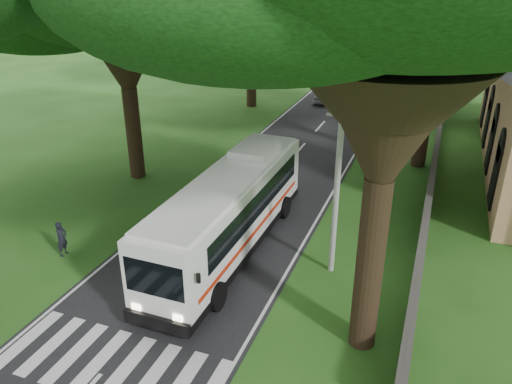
% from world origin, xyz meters
% --- Properties ---
extents(ground, '(140.00, 140.00, 0.00)m').
position_xyz_m(ground, '(0.00, 0.00, 0.00)').
color(ground, '#224C15').
rests_on(ground, ground).
extents(road, '(8.00, 120.00, 0.04)m').
position_xyz_m(road, '(0.00, 25.00, 0.01)').
color(road, black).
rests_on(road, ground).
extents(crosswalk, '(8.00, 3.00, 0.01)m').
position_xyz_m(crosswalk, '(0.00, -2.00, 0.00)').
color(crosswalk, silver).
rests_on(crosswalk, ground).
extents(property_wall, '(0.35, 50.00, 1.20)m').
position_xyz_m(property_wall, '(9.00, 24.00, 0.60)').
color(property_wall, '#383533').
rests_on(property_wall, ground).
extents(pole_near, '(1.60, 0.24, 8.00)m').
position_xyz_m(pole_near, '(5.50, 6.00, 4.18)').
color(pole_near, gray).
rests_on(pole_near, ground).
extents(pole_mid, '(1.60, 0.24, 8.00)m').
position_xyz_m(pole_mid, '(5.50, 26.00, 4.18)').
color(pole_mid, gray).
rests_on(pole_mid, ground).
extents(pole_far, '(1.60, 0.24, 8.00)m').
position_xyz_m(pole_far, '(5.50, 46.00, 4.18)').
color(pole_far, gray).
rests_on(pole_far, ground).
extents(coach_bus, '(3.02, 12.48, 3.67)m').
position_xyz_m(coach_bus, '(0.80, 6.09, 1.98)').
color(coach_bus, white).
rests_on(coach_bus, ground).
extents(distant_car_a, '(1.85, 4.07, 1.35)m').
position_xyz_m(distant_car_a, '(-1.61, 33.73, 0.71)').
color(distant_car_a, '#A8A9AD').
rests_on(distant_car_a, road).
extents(distant_car_b, '(2.19, 4.07, 1.27)m').
position_xyz_m(distant_car_b, '(-1.28, 53.51, 0.67)').
color(distant_car_b, '#222750').
rests_on(distant_car_b, road).
extents(distant_car_c, '(2.62, 4.70, 1.29)m').
position_xyz_m(distant_car_c, '(0.80, 62.65, 0.67)').
color(distant_car_c, maroon).
rests_on(distant_car_c, road).
extents(pedestrian, '(0.41, 0.61, 1.63)m').
position_xyz_m(pedestrian, '(-6.01, 2.95, 0.82)').
color(pedestrian, black).
rests_on(pedestrian, ground).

